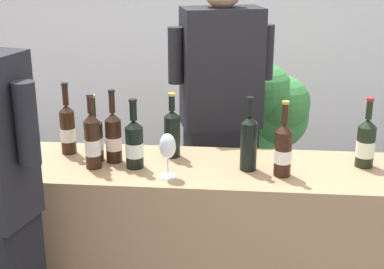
{
  "coord_description": "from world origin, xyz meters",
  "views": [
    {
      "loc": [
        0.28,
        -2.35,
        1.9
      ],
      "look_at": [
        0.06,
        0.0,
        1.1
      ],
      "focal_mm": 52.2,
      "sensor_mm": 36.0,
      "label": 1
    }
  ],
  "objects": [
    {
      "name": "wine_bottle_8",
      "position": [
        0.84,
        0.07,
        1.06
      ],
      "size": [
        0.08,
        0.08,
        0.32
      ],
      "color": "black",
      "rests_on": "counter"
    },
    {
      "name": "wine_bottle_1",
      "position": [
        -0.05,
        0.11,
        1.07
      ],
      "size": [
        0.08,
        0.08,
        0.31
      ],
      "color": "black",
      "rests_on": "counter"
    },
    {
      "name": "potted_shrub",
      "position": [
        0.43,
        1.15,
        0.78
      ],
      "size": [
        0.58,
        0.53,
        1.21
      ],
      "color": "brown",
      "rests_on": "ground_plane"
    },
    {
      "name": "wine_glass",
      "position": [
        -0.03,
        -0.14,
        1.08
      ],
      "size": [
        0.08,
        0.08,
        0.2
      ],
      "color": "silver",
      "rests_on": "counter"
    },
    {
      "name": "wine_bottle_5",
      "position": [
        -0.4,
        0.03,
        1.06
      ],
      "size": [
        0.09,
        0.09,
        0.31
      ],
      "color": "black",
      "rests_on": "counter"
    },
    {
      "name": "wine_bottle_4",
      "position": [
        -0.55,
        0.11,
        1.07
      ],
      "size": [
        0.07,
        0.07,
        0.35
      ],
      "color": "black",
      "rests_on": "counter"
    },
    {
      "name": "counter",
      "position": [
        0.0,
        0.0,
        0.47
      ],
      "size": [
        2.11,
        0.51,
        0.95
      ],
      "primitive_type": "cube",
      "color": "#9E7A56",
      "rests_on": "ground_plane"
    },
    {
      "name": "wine_bottle_2",
      "position": [
        -0.38,
        -0.06,
        1.08
      ],
      "size": [
        0.07,
        0.07,
        0.34
      ],
      "color": "black",
      "rests_on": "counter"
    },
    {
      "name": "person_server",
      "position": [
        0.16,
        0.64,
        0.87
      ],
      "size": [
        0.56,
        0.35,
        1.79
      ],
      "color": "black",
      "rests_on": "ground_plane"
    },
    {
      "name": "wine_bottle_3",
      "position": [
        0.31,
        -0.02,
        1.08
      ],
      "size": [
        0.07,
        0.07,
        0.34
      ],
      "color": "black",
      "rests_on": "counter"
    },
    {
      "name": "wall_back",
      "position": [
        0.0,
        2.6,
        1.4
      ],
      "size": [
        8.0,
        0.1,
        2.8
      ],
      "primitive_type": "cube",
      "color": "white",
      "rests_on": "ground_plane"
    },
    {
      "name": "wine_bottle_7",
      "position": [
        0.46,
        -0.07,
        1.07
      ],
      "size": [
        0.08,
        0.08,
        0.33
      ],
      "color": "black",
      "rests_on": "counter"
    },
    {
      "name": "wine_bottle_6",
      "position": [
        -0.2,
        -0.04,
        1.06
      ],
      "size": [
        0.08,
        0.08,
        0.32
      ],
      "color": "black",
      "rests_on": "counter"
    },
    {
      "name": "wine_bottle_0",
      "position": [
        -0.3,
        0.02,
        1.07
      ],
      "size": [
        0.07,
        0.07,
        0.34
      ],
      "color": "black",
      "rests_on": "counter"
    }
  ]
}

